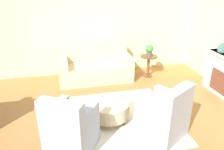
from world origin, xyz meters
TOP-DOWN VIEW (x-y plane):
  - ground_plane at (0.00, 0.00)m, footprint 16.00×16.00m
  - wall_back at (0.00, 2.71)m, footprint 9.29×0.12m
  - rug at (0.00, 0.00)m, footprint 2.60×2.24m
  - couch at (0.01, 2.10)m, footprint 2.00×0.97m
  - armchair_left at (-0.83, -0.69)m, footprint 0.98×0.99m
  - armchair_right at (0.83, -0.69)m, footprint 0.98×0.99m
  - ottoman_table at (-0.03, -0.00)m, footprint 0.81×0.81m
  - side_table at (1.54, 1.91)m, footprint 0.48×0.48m
  - vase_mantel_near at (2.96, 0.77)m, footprint 0.21×0.21m
  - potted_plant_on_side_table at (1.54, 1.91)m, footprint 0.23×0.23m

SIDE VIEW (x-z plane):
  - ground_plane at x=0.00m, z-range 0.00..0.00m
  - rug at x=0.00m, z-range 0.00..0.01m
  - ottoman_table at x=-0.03m, z-range 0.07..0.47m
  - couch at x=0.01m, z-range -0.11..0.75m
  - armchair_left at x=-0.83m, z-range -0.11..0.92m
  - armchair_right at x=0.83m, z-range -0.11..0.92m
  - side_table at x=1.54m, z-range 0.11..0.75m
  - potted_plant_on_side_table at x=1.54m, z-range 0.66..0.99m
  - vase_mantel_near at x=2.96m, z-range 0.99..1.22m
  - wall_back at x=0.00m, z-range 0.00..2.80m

